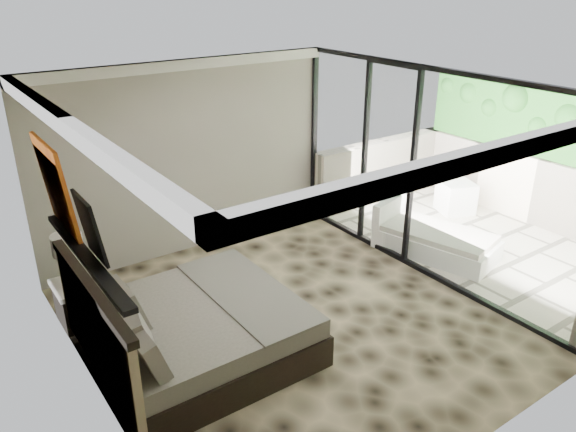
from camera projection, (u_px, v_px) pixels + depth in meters
floor at (290, 323)px, 6.73m from camera, size 5.00×5.00×0.00m
ceiling at (290, 88)px, 5.61m from camera, size 4.50×5.00×0.02m
back_wall at (189, 159)px, 8.03m from camera, size 4.50×0.02×2.80m
left_wall at (85, 273)px, 4.98m from camera, size 0.02×5.00×2.80m
glass_wall at (429, 176)px, 7.36m from camera, size 0.08×5.00×2.80m
terrace_slab at (486, 246)px, 8.73m from camera, size 3.00×5.00×0.12m
parapet_far at (543, 192)px, 9.21m from camera, size 0.30×5.00×1.10m
foliage_hedge at (555, 126)px, 8.77m from camera, size 0.36×4.60×1.10m
picture_ledge at (86, 257)px, 5.05m from camera, size 0.12×2.20×0.05m
bed at (191, 330)px, 5.99m from camera, size 2.16×2.09×1.19m
nightstand at (81, 300)px, 6.67m from camera, size 0.66×0.66×0.57m
table_lamp at (69, 253)px, 6.38m from camera, size 0.35×0.35×0.63m
abstract_canvas at (55, 186)px, 5.37m from camera, size 0.13×0.90×0.90m
framed_print at (90, 228)px, 4.85m from camera, size 0.11×0.50×0.60m
ottoman at (456, 197)px, 9.75m from camera, size 0.70×0.70×0.54m
lounger at (433, 240)px, 8.34m from camera, size 1.27×1.88×0.67m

